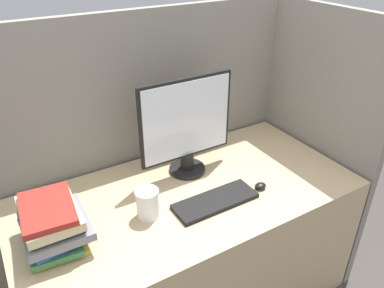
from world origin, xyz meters
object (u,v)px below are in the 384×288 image
keyboard (215,201)px  coffee_cup (148,203)px  monitor (187,128)px  book_stack (52,224)px  mouse (260,186)px

keyboard → coffee_cup: bearing=165.9°
monitor → coffee_cup: size_ratio=3.73×
book_stack → mouse: bearing=-8.7°
monitor → keyboard: (-0.02, -0.29, -0.23)m
monitor → keyboard: 0.37m
keyboard → book_stack: book_stack is taller
keyboard → book_stack: (-0.67, 0.12, 0.08)m
mouse → coffee_cup: coffee_cup is taller
monitor → keyboard: size_ratio=1.27×
keyboard → coffee_cup: coffee_cup is taller
keyboard → mouse: mouse is taller
monitor → mouse: (0.22, -0.31, -0.23)m
monitor → mouse: monitor is taller
keyboard → mouse: size_ratio=6.75×
coffee_cup → book_stack: (-0.38, 0.04, 0.03)m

